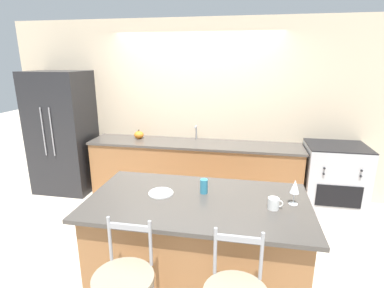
{
  "coord_description": "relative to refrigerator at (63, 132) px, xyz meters",
  "views": [
    {
      "loc": [
        0.78,
        -3.94,
        2.11
      ],
      "look_at": [
        0.16,
        -0.64,
        1.16
      ],
      "focal_mm": 28.0,
      "sensor_mm": 36.0,
      "label": 1
    }
  ],
  "objects": [
    {
      "name": "ground_plane",
      "position": [
        2.14,
        -0.29,
        -0.97
      ],
      "size": [
        18.0,
        18.0,
        0.0
      ],
      "primitive_type": "plane",
      "color": "beige"
    },
    {
      "name": "wall_back",
      "position": [
        2.14,
        0.38,
        0.38
      ],
      "size": [
        6.0,
        0.07,
        2.7
      ],
      "color": "beige",
      "rests_on": "ground_plane"
    },
    {
      "name": "back_counter",
      "position": [
        2.14,
        0.07,
        -0.52
      ],
      "size": [
        3.2,
        0.65,
        0.89
      ],
      "color": "#936038",
      "rests_on": "ground_plane"
    },
    {
      "name": "sink_faucet",
      "position": [
        2.14,
        0.26,
        0.06
      ],
      "size": [
        0.02,
        0.13,
        0.22
      ],
      "color": "#ADAFB5",
      "rests_on": "back_counter"
    },
    {
      "name": "kitchen_island",
      "position": [
        2.53,
        -1.94,
        -0.49
      ],
      "size": [
        1.88,
        1.03,
        0.96
      ],
      "color": "#936038",
      "rests_on": "ground_plane"
    },
    {
      "name": "refrigerator",
      "position": [
        0.0,
        0.0,
        0.0
      ],
      "size": [
        0.9,
        0.74,
        1.94
      ],
      "color": "#232326",
      "rests_on": "ground_plane"
    },
    {
      "name": "oven_range",
      "position": [
        4.16,
        0.02,
        -0.48
      ],
      "size": [
        0.8,
        0.7,
        0.97
      ],
      "color": "#B7B7BC",
      "rests_on": "ground_plane"
    },
    {
      "name": "dinner_plate",
      "position": [
        2.19,
        -1.88,
        -0.0
      ],
      "size": [
        0.22,
        0.22,
        0.02
      ],
      "color": "white",
      "rests_on": "kitchen_island"
    },
    {
      "name": "wine_glass",
      "position": [
        3.32,
        -1.87,
        0.14
      ],
      "size": [
        0.08,
        0.08,
        0.22
      ],
      "color": "white",
      "rests_on": "kitchen_island"
    },
    {
      "name": "coffee_mug",
      "position": [
        3.16,
        -1.99,
        0.04
      ],
      "size": [
        0.12,
        0.09,
        0.09
      ],
      "color": "white",
      "rests_on": "kitchen_island"
    },
    {
      "name": "tumbler_cup",
      "position": [
        2.57,
        -1.8,
        0.05
      ],
      "size": [
        0.07,
        0.07,
        0.13
      ],
      "color": "teal",
      "rests_on": "kitchen_island"
    },
    {
      "name": "pumpkin_decoration",
      "position": [
        1.24,
        0.14,
        -0.02
      ],
      "size": [
        0.15,
        0.15,
        0.14
      ],
      "color": "orange",
      "rests_on": "back_counter"
    }
  ]
}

